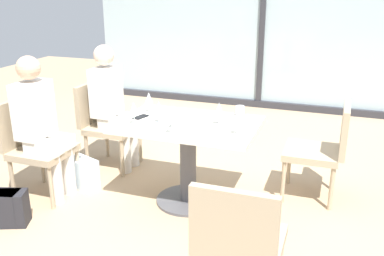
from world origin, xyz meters
The scene contains 21 objects.
ground_plane centered at (0.00, 0.00, 0.00)m, with size 12.00×12.00×0.00m, color tan.
window_wall_backdrop centered at (0.00, 3.20, 1.21)m, with size 5.25×0.10×2.70m.
dining_table_main centered at (0.00, 0.00, 0.52)m, with size 1.15×0.78×0.73m.
chair_side_end centered at (-1.34, -0.31, 0.50)m, with size 0.50×0.46×0.87m.
chair_far_left centered at (-1.08, 0.46, 0.50)m, with size 0.50×0.46×0.87m.
chair_front_right centered at (0.72, -1.17, 0.50)m, with size 0.46×0.50×0.87m.
chair_far_right centered at (1.08, 0.46, 0.50)m, with size 0.50×0.46×0.87m.
person_side_end centered at (-1.23, -0.31, 0.70)m, with size 0.39×0.34×1.26m.
person_far_left centered at (-0.97, 0.46, 0.70)m, with size 0.39×0.34×1.26m.
wine_glass_0 centered at (-0.03, -0.30, 0.86)m, with size 0.07×0.07×0.18m.
wine_glass_1 centered at (0.25, 0.03, 0.86)m, with size 0.07×0.07×0.18m.
wine_glass_2 centered at (-0.05, -0.18, 0.86)m, with size 0.07×0.07×0.18m.
wine_glass_3 centered at (-0.22, -0.09, 0.86)m, with size 0.07×0.07×0.18m.
wine_glass_4 centered at (-0.40, -0.18, 0.86)m, with size 0.07×0.07×0.18m.
wine_glass_5 centered at (0.45, -0.16, 0.86)m, with size 0.07×0.07×0.18m.
wine_glass_6 centered at (-0.42, 0.15, 0.86)m, with size 0.07×0.07×0.18m.
coffee_cup centered at (0.36, 0.32, 0.78)m, with size 0.08×0.08×0.09m, color white.
cell_phone_on_table centered at (-0.43, 0.00, 0.73)m, with size 0.07×0.14×0.01m, color black.
handbag_0 centered at (-1.22, -0.83, 0.14)m, with size 0.30×0.16×0.28m, color #232328.
handbag_1 centered at (-1.02, -0.06, 0.14)m, with size 0.30×0.16×0.28m, color silver.
handbag_2 centered at (-1.28, -0.83, 0.14)m, with size 0.30×0.16×0.28m, color #232328.
Camera 1 is at (1.15, -3.15, 1.84)m, focal length 40.03 mm.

